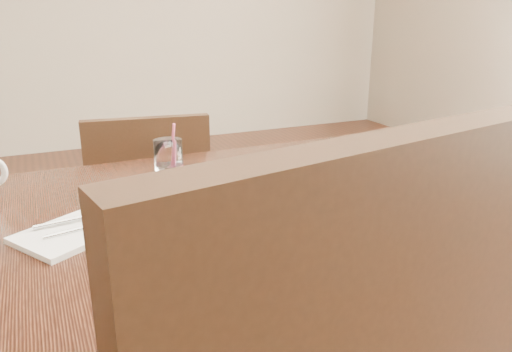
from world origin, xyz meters
name	(u,v)px	position (x,y,z in m)	size (l,w,h in m)	color
table	(208,242)	(0.00, 0.00, 0.67)	(1.20, 0.80, 0.75)	black
chair_far	(151,216)	(0.02, 0.67, 0.47)	(0.43, 0.43, 0.83)	black
fries_plate	(256,204)	(0.09, -0.05, 0.76)	(0.32, 0.28, 0.02)	white
loaded_fries	(256,184)	(0.09, -0.05, 0.80)	(0.25, 0.22, 0.06)	gold
napkin	(80,229)	(-0.25, -0.02, 0.76)	(0.21, 0.14, 0.01)	white
cutlery	(79,224)	(-0.25, -0.02, 0.76)	(0.19, 0.10, 0.01)	silver
water_glass	(169,165)	(-0.03, 0.17, 0.80)	(0.06, 0.06, 0.14)	white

